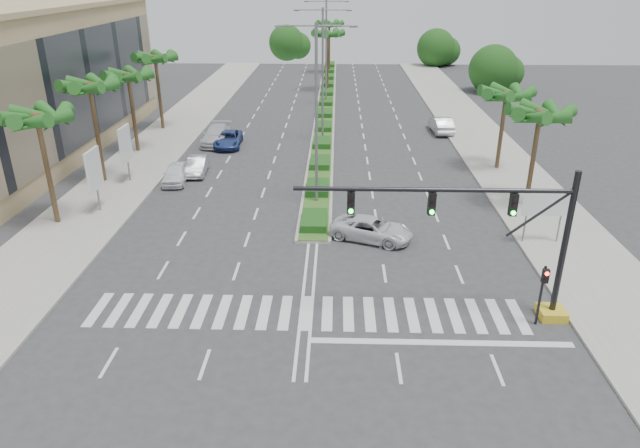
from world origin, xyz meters
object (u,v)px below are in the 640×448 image
object	(u,v)px
car_parked_a	(176,173)
car_parked_c	(228,139)
car_crossing	(372,229)
car_parked_b	(197,166)
car_right	(441,125)
car_parked_d	(217,135)

from	to	relation	value
car_parked_a	car_parked_c	distance (m)	10.19
car_crossing	car_parked_b	bearing A→B (deg)	69.37
car_parked_b	car_parked_c	bearing A→B (deg)	77.79
car_parked_a	car_right	distance (m)	27.54
car_parked_b	car_right	size ratio (longest dim) A/B	0.83
car_parked_b	car_parked_c	distance (m)	7.90
car_parked_b	car_crossing	world-z (taller)	car_crossing
car_parked_a	car_right	size ratio (longest dim) A/B	0.85
car_parked_c	car_right	size ratio (longest dim) A/B	1.02
car_parked_d	car_right	bearing A→B (deg)	11.86
car_parked_d	car_right	world-z (taller)	car_parked_d
car_parked_d	car_parked_a	bearing A→B (deg)	-95.57
car_parked_b	car_crossing	bearing A→B (deg)	-46.02
car_parked_d	car_parked_c	bearing A→B (deg)	-37.06
car_parked_d	car_right	distance (m)	22.21
car_parked_d	car_right	xyz separation A→B (m)	(21.72, 4.65, -0.01)
car_parked_a	car_parked_c	bearing A→B (deg)	72.59
car_parked_c	car_right	distance (m)	21.21
car_parked_d	car_right	size ratio (longest dim) A/B	1.14
car_crossing	car_parked_c	bearing A→B (deg)	52.93
car_parked_b	car_crossing	xyz separation A→B (m)	(13.29, -11.91, 0.01)
car_parked_c	car_right	world-z (taller)	car_right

